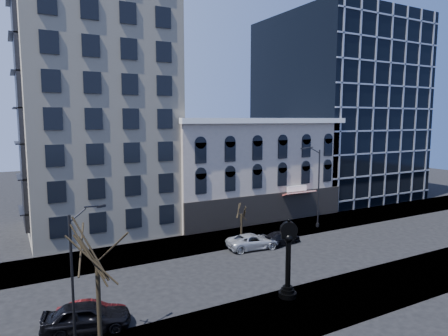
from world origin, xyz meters
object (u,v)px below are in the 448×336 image
street_lamp_near (81,241)px  car_near_b (91,314)px  street_clock (288,262)px  car_near_a (87,317)px

street_lamp_near → car_near_b: 5.89m
street_clock → car_near_b: street_clock is taller
car_near_a → car_near_b: 0.59m
street_lamp_near → street_clock: bearing=-24.6°
car_near_a → car_near_b: (0.34, 0.45, -0.16)m
car_near_a → car_near_b: car_near_a is taller
street_clock → car_near_b: 13.06m
street_clock → car_near_b: bearing=-168.6°
street_clock → street_lamp_near: (-13.39, 0.39, 3.40)m
car_near_a → street_clock: bearing=-85.9°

